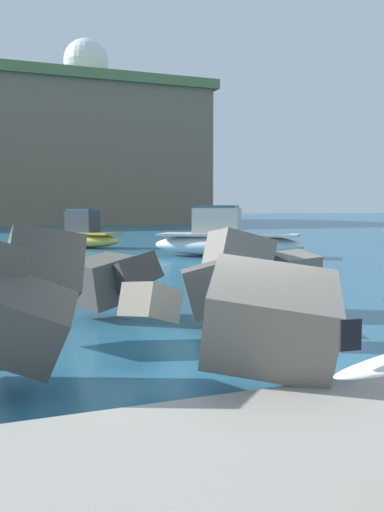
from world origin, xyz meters
name	(u,v)px	position (x,y,z in m)	size (l,w,h in m)	color
ground_plane	(232,363)	(0.00, 0.00, 0.00)	(400.00, 400.00, 0.00)	#235B7A
breakwater_jetty	(32,292)	(-2.37, 1.44, 0.90)	(29.81, 7.15, 1.91)	#4C4944
boat_near_left	(78,236)	(3.02, 23.78, 0.63)	(4.50, 5.12, 2.02)	#EAC64C
boat_near_centre	(226,240)	(7.57, 15.56, 0.70)	(6.28, 5.40, 2.17)	white
mooring_buoy_middle	(246,241)	(12.26, 22.60, 0.22)	(0.44, 0.44, 0.44)	#E54C1E
radar_dome	(86,68)	(17.00, 82.14, 22.90)	(6.63, 6.63, 9.04)	silver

